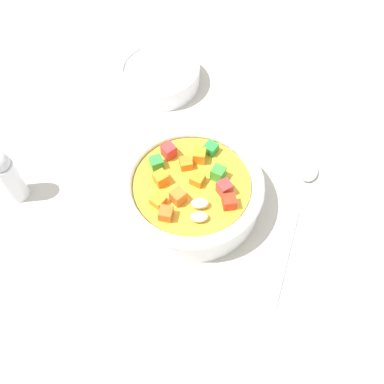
{
  "coord_description": "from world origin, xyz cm",
  "views": [
    {
      "loc": [
        7.39,
        25.84,
        44.47
      ],
      "look_at": [
        0.0,
        0.0,
        2.25
      ],
      "focal_mm": 38.4,
      "sensor_mm": 36.0,
      "label": 1
    }
  ],
  "objects_px": {
    "soup_bowl_main": "(192,190)",
    "pepper_shaker": "(8,176)",
    "spoon": "(297,212)",
    "side_bowl_small": "(159,74)"
  },
  "relations": [
    {
      "from": "soup_bowl_main",
      "to": "pepper_shaker",
      "type": "height_order",
      "value": "pepper_shaker"
    },
    {
      "from": "pepper_shaker",
      "to": "soup_bowl_main",
      "type": "bearing_deg",
      "value": 161.04
    },
    {
      "from": "spoon",
      "to": "soup_bowl_main",
      "type": "bearing_deg",
      "value": 101.65
    },
    {
      "from": "soup_bowl_main",
      "to": "pepper_shaker",
      "type": "distance_m",
      "value": 0.22
    },
    {
      "from": "side_bowl_small",
      "to": "soup_bowl_main",
      "type": "bearing_deg",
      "value": 87.17
    },
    {
      "from": "spoon",
      "to": "pepper_shaker",
      "type": "distance_m",
      "value": 0.35
    },
    {
      "from": "spoon",
      "to": "side_bowl_small",
      "type": "height_order",
      "value": "side_bowl_small"
    },
    {
      "from": "soup_bowl_main",
      "to": "spoon",
      "type": "bearing_deg",
      "value": 156.5
    },
    {
      "from": "soup_bowl_main",
      "to": "spoon",
      "type": "xyz_separation_m",
      "value": [
        -0.12,
        0.05,
        -0.02
      ]
    },
    {
      "from": "soup_bowl_main",
      "to": "pepper_shaker",
      "type": "xyz_separation_m",
      "value": [
        0.21,
        -0.07,
        0.01
      ]
    }
  ]
}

